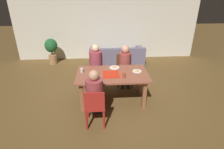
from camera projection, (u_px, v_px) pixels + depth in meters
name	position (u px, v px, depth m)	size (l,w,h in m)	color
ground_plane	(112.00, 100.00, 4.70)	(20.00, 20.00, 0.00)	brown
back_wall	(107.00, 22.00, 6.89)	(6.81, 0.12, 2.78)	silver
dining_table	(112.00, 78.00, 4.42)	(1.69, 1.00, 0.74)	brown
chair_0	(124.00, 68.00, 5.34)	(0.45, 0.45, 0.85)	#5A3516
person_0	(125.00, 62.00, 5.13)	(0.32, 0.48, 1.18)	#373838
chair_1	(95.00, 107.00, 3.65)	(0.40, 0.44, 0.86)	#B2261F
person_1	(95.00, 92.00, 3.67)	(0.33, 0.55, 1.21)	#3A3144
chair_2	(96.00, 68.00, 5.29)	(0.39, 0.41, 0.86)	#AC3224
person_2	(96.00, 63.00, 5.08)	(0.34, 0.52, 1.21)	#303137
pizza_box_0	(111.00, 74.00, 4.31)	(0.38, 0.38, 0.02)	red
plate_0	(137.00, 71.00, 4.48)	(0.22, 0.22, 0.03)	white
plate_1	(114.00, 67.00, 4.68)	(0.24, 0.24, 0.03)	white
drinking_glass_0	(82.00, 70.00, 4.40)	(0.07, 0.07, 0.11)	silver
drinking_glass_1	(94.00, 72.00, 4.34)	(0.07, 0.07, 0.10)	#B5462E
drinking_glass_2	(124.00, 75.00, 4.15)	(0.07, 0.07, 0.13)	#B4462A
couch	(117.00, 58.00, 6.70)	(1.91, 0.87, 0.71)	slate
potted_plant	(51.00, 49.00, 6.64)	(0.44, 0.44, 0.93)	#A97A4E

